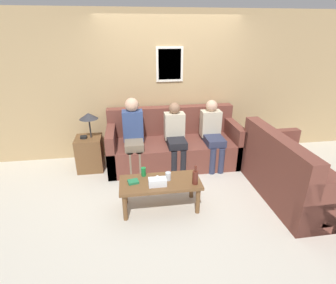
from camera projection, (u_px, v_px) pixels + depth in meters
ground_plane at (179, 177)px, 4.37m from camera, size 16.00×16.00×0.00m
wall_back at (169, 86)px, 4.80m from camera, size 9.00×0.08×2.60m
couch_main at (173, 146)px, 4.74m from camera, size 2.31×0.93×0.97m
couch_side at (292, 176)px, 3.76m from camera, size 0.93×1.66×0.97m
coffee_table at (160, 185)px, 3.48m from camera, size 1.07×0.48×0.42m
side_table_with_lamp at (90, 150)px, 4.50m from camera, size 0.43×0.43×1.02m
wine_bottle at (195, 177)px, 3.37m from camera, size 0.08×0.08×0.26m
drinking_glass at (168, 176)px, 3.47m from camera, size 0.08×0.08×0.11m
book_stack at (133, 182)px, 3.42m from camera, size 0.15×0.13×0.03m
soda_can at (143, 172)px, 3.57m from camera, size 0.07×0.07×0.12m
tissue_box at (158, 182)px, 3.35m from camera, size 0.23×0.12×0.15m
person_left at (133, 132)px, 4.37m from camera, size 0.34×0.60×1.24m
person_middle at (175, 134)px, 4.45m from camera, size 0.34×0.60×1.14m
person_right at (212, 132)px, 4.55m from camera, size 0.34×0.64×1.15m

